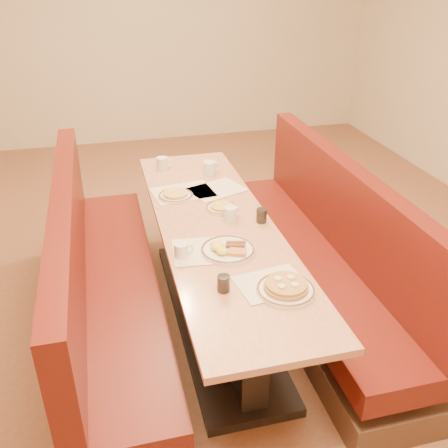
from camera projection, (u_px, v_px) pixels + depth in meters
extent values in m
plane|color=#9E6647|center=(217.00, 319.00, 3.47)|extent=(8.00, 8.00, 0.00)
cube|color=beige|center=(141.00, 31.00, 6.22)|extent=(6.00, 0.04, 2.80)
cube|color=black|center=(217.00, 315.00, 3.45)|extent=(0.55, 1.88, 0.06)
cube|color=black|center=(217.00, 276.00, 3.30)|extent=(0.15, 1.75, 0.71)
cube|color=tan|center=(216.00, 227.00, 3.12)|extent=(0.70, 2.50, 0.04)
cube|color=#4C3326|center=(117.00, 323.00, 3.27)|extent=(0.55, 2.50, 0.20)
cube|color=#58110F|center=(113.00, 289.00, 3.14)|extent=(0.55, 2.50, 0.16)
cube|color=#58110F|center=(69.00, 241.00, 2.92)|extent=(0.12, 2.50, 0.60)
cube|color=#4C3326|center=(309.00, 293.00, 3.56)|extent=(0.55, 2.50, 0.20)
cube|color=#58110F|center=(312.00, 261.00, 3.44)|extent=(0.55, 2.50, 0.16)
cube|color=#58110F|center=(347.00, 208.00, 3.30)|extent=(0.12, 2.50, 0.60)
cube|color=beige|center=(208.00, 250.00, 2.82)|extent=(0.43, 0.34, 0.00)
cube|color=beige|center=(271.00, 283.00, 2.54)|extent=(0.38, 0.31, 0.00)
cube|color=beige|center=(183.00, 192.00, 3.52)|extent=(0.45, 0.36, 0.00)
cube|color=beige|center=(216.00, 189.00, 3.56)|extent=(0.45, 0.39, 0.00)
cylinder|color=silver|center=(286.00, 290.00, 2.47)|extent=(0.30, 0.30, 0.02)
torus|color=brown|center=(286.00, 289.00, 2.47)|extent=(0.29, 0.29, 0.01)
cylinder|color=#B37C40|center=(286.00, 287.00, 2.46)|extent=(0.22, 0.22, 0.02)
cylinder|color=#B37C40|center=(286.00, 284.00, 2.46)|extent=(0.21, 0.21, 0.02)
cylinder|color=beige|center=(291.00, 277.00, 2.48)|extent=(0.04, 0.04, 0.01)
cylinder|color=beige|center=(278.00, 279.00, 2.47)|extent=(0.04, 0.04, 0.01)
cylinder|color=beige|center=(282.00, 286.00, 2.41)|extent=(0.04, 0.04, 0.01)
cylinder|color=beige|center=(295.00, 285.00, 2.43)|extent=(0.04, 0.04, 0.01)
cylinder|color=silver|center=(228.00, 250.00, 2.81)|extent=(0.31, 0.31, 0.02)
torus|color=brown|center=(228.00, 249.00, 2.80)|extent=(0.30, 0.30, 0.01)
ellipsoid|color=yellow|center=(218.00, 247.00, 2.78)|extent=(0.08, 0.08, 0.04)
ellipsoid|color=yellow|center=(222.00, 251.00, 2.75)|extent=(0.07, 0.07, 0.04)
ellipsoid|color=yellow|center=(216.00, 243.00, 2.83)|extent=(0.06, 0.06, 0.03)
cylinder|color=brown|center=(235.00, 246.00, 2.81)|extent=(0.11, 0.05, 0.02)
cylinder|color=brown|center=(236.00, 243.00, 2.84)|extent=(0.11, 0.05, 0.02)
cube|color=#D28941|center=(238.00, 252.00, 2.75)|extent=(0.11, 0.10, 0.02)
cylinder|color=silver|center=(222.00, 208.00, 3.28)|extent=(0.21, 0.21, 0.02)
torus|color=brown|center=(222.00, 207.00, 3.28)|extent=(0.20, 0.20, 0.01)
cylinder|color=#E4B150|center=(222.00, 206.00, 3.28)|extent=(0.15, 0.15, 0.02)
ellipsoid|color=yellow|center=(217.00, 204.00, 3.28)|extent=(0.04, 0.04, 0.02)
cylinder|color=silver|center=(176.00, 196.00, 3.45)|extent=(0.24, 0.24, 0.02)
torus|color=brown|center=(176.00, 195.00, 3.44)|extent=(0.24, 0.24, 0.01)
cylinder|color=#E4B150|center=(175.00, 194.00, 3.44)|extent=(0.17, 0.17, 0.02)
ellipsoid|color=yellow|center=(171.00, 192.00, 3.45)|extent=(0.05, 0.05, 0.03)
cylinder|color=silver|center=(230.00, 214.00, 3.13)|extent=(0.08, 0.08, 0.09)
torus|color=silver|center=(236.00, 212.00, 3.15)|extent=(0.07, 0.03, 0.06)
cylinder|color=black|center=(230.00, 208.00, 3.11)|extent=(0.07, 0.07, 0.01)
cylinder|color=silver|center=(181.00, 250.00, 2.75)|extent=(0.08, 0.08, 0.08)
torus|color=silver|center=(189.00, 249.00, 2.76)|extent=(0.06, 0.02, 0.06)
cylinder|color=black|center=(181.00, 245.00, 2.73)|extent=(0.07, 0.07, 0.01)
cylinder|color=silver|center=(209.00, 168.00, 3.80)|extent=(0.09, 0.09, 0.10)
torus|color=silver|center=(215.00, 167.00, 3.82)|extent=(0.07, 0.04, 0.07)
cylinder|color=black|center=(209.00, 163.00, 3.78)|extent=(0.08, 0.08, 0.01)
cylinder|color=silver|center=(162.00, 163.00, 3.89)|extent=(0.09, 0.09, 0.09)
torus|color=silver|center=(168.00, 163.00, 3.90)|extent=(0.07, 0.02, 0.07)
cylinder|color=black|center=(162.00, 158.00, 3.87)|extent=(0.08, 0.08, 0.01)
cylinder|color=black|center=(224.00, 284.00, 2.47)|extent=(0.06, 0.06, 0.09)
cylinder|color=silver|center=(224.00, 283.00, 2.47)|extent=(0.06, 0.06, 0.09)
cylinder|color=black|center=(262.00, 216.00, 3.11)|extent=(0.06, 0.06, 0.09)
cylinder|color=silver|center=(262.00, 215.00, 3.11)|extent=(0.07, 0.07, 0.09)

